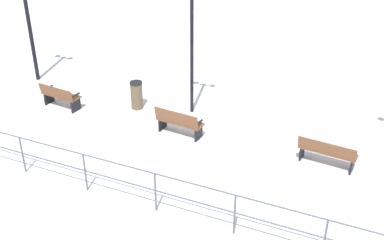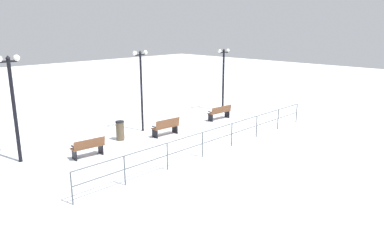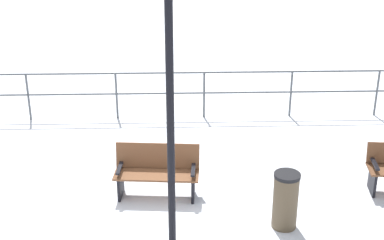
{
  "view_description": "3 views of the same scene",
  "coord_description": "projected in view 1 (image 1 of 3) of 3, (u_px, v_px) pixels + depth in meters",
  "views": [
    {
      "loc": [
        -12.25,
        -5.83,
        8.11
      ],
      "look_at": [
        -0.74,
        -0.72,
        1.04
      ],
      "focal_mm": 46.16,
      "sensor_mm": 36.0,
      "label": 1
    },
    {
      "loc": [
        -14.09,
        12.36,
        5.71
      ],
      "look_at": [
        -2.27,
        0.24,
        1.29
      ],
      "focal_mm": 34.3,
      "sensor_mm": 36.0,
      "label": 2
    },
    {
      "loc": [
        8.95,
        0.36,
        5.44
      ],
      "look_at": [
        -1.56,
        0.69,
        0.86
      ],
      "focal_mm": 53.28,
      "sensor_mm": 36.0,
      "label": 3
    }
  ],
  "objects": [
    {
      "name": "bench_second",
      "position": [
        179.0,
        122.0,
        15.47
      ],
      "size": [
        0.68,
        1.56,
        0.95
      ],
      "rotation": [
        0.0,
        0.0,
        -0.08
      ],
      "color": "brown",
      "rests_on": "ground"
    },
    {
      "name": "waterfront_railing",
      "position": [
        119.0,
        175.0,
        12.48
      ],
      "size": [
        0.05,
        14.6,
        1.16
      ],
      "color": "#4C5156",
      "rests_on": "ground"
    },
    {
      "name": "ground_plane",
      "position": [
        181.0,
        134.0,
        15.8
      ],
      "size": [
        80.0,
        80.0,
        0.0
      ],
      "primitive_type": "plane",
      "color": "white",
      "rests_on": "ground"
    },
    {
      "name": "bench_nearest",
      "position": [
        327.0,
        152.0,
        13.97
      ],
      "size": [
        0.61,
        1.68,
        0.87
      ],
      "rotation": [
        0.0,
        0.0,
        -0.08
      ],
      "color": "brown",
      "rests_on": "ground"
    },
    {
      "name": "trash_bin",
      "position": [
        137.0,
        95.0,
        17.09
      ],
      "size": [
        0.43,
        0.43,
        1.0
      ],
      "color": "brown",
      "rests_on": "ground"
    },
    {
      "name": "lamppost_middle",
      "position": [
        192.0,
        30.0,
        15.67
      ],
      "size": [
        0.24,
        0.93,
        4.4
      ],
      "color": "black",
      "rests_on": "ground"
    },
    {
      "name": "bench_third",
      "position": [
        60.0,
        96.0,
        17.12
      ],
      "size": [
        0.7,
        1.49,
        0.88
      ],
      "rotation": [
        0.0,
        0.0,
        -0.1
      ],
      "color": "brown",
      "rests_on": "ground"
    },
    {
      "name": "lamppost_far",
      "position": [
        26.0,
        7.0,
        18.03
      ],
      "size": [
        0.26,
        0.93,
        4.53
      ],
      "color": "black",
      "rests_on": "ground"
    }
  ]
}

